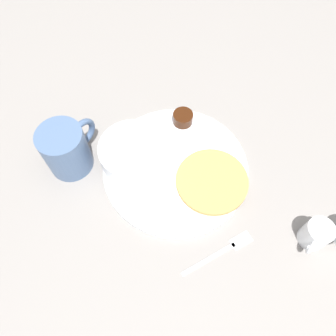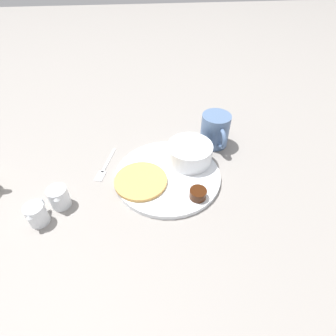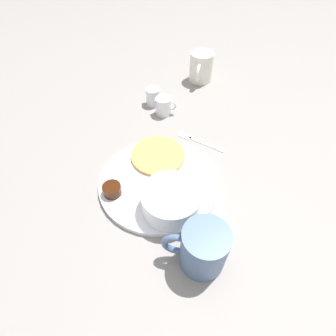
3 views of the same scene
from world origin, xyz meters
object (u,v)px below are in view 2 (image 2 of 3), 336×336
Objects in this scene: creamer_pitcher_near at (59,197)px; bowl at (190,152)px; coffee_mug at (215,130)px; creamer_pitcher_far at (37,214)px; fork at (105,168)px; plate at (168,175)px.

bowl is at bearing 19.27° from creamer_pitcher_near.
bowl is 0.12m from coffee_mug.
creamer_pitcher_far is (-0.45, -0.24, -0.02)m from coffee_mug.
coffee_mug reaches higher than creamer_pitcher_near.
fork is (0.13, 0.16, -0.02)m from creamer_pitcher_far.
coffee_mug reaches higher than creamer_pitcher_far.
bowl is 1.04× the size of coffee_mug.
coffee_mug is 1.75× the size of creamer_pitcher_near.
creamer_pitcher_near and creamer_pitcher_far have the same top height.
plate is at bearing -143.64° from bowl.
creamer_pitcher_near is (-0.26, -0.06, 0.02)m from plate.
bowl is 0.90× the size of fork.
creamer_pitcher_near is 0.15m from fork.
bowl is 1.89× the size of creamer_pitcher_far.
creamer_pitcher_near is 0.06m from creamer_pitcher_far.
fork is (-0.23, 0.00, -0.04)m from bowl.
creamer_pitcher_far is (-0.04, -0.04, -0.00)m from creamer_pitcher_near.
creamer_pitcher_far is (-0.29, -0.11, 0.02)m from plate.
bowl is at bearing 36.36° from plate.
fork is at bearing 178.94° from bowl.
coffee_mug is 0.50m from creamer_pitcher_far.
fork is at bearing 51.19° from creamer_pitcher_far.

